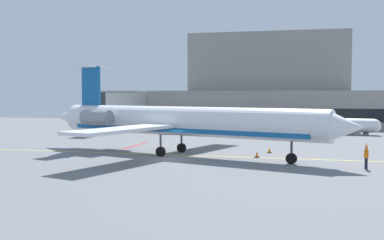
{
  "coord_description": "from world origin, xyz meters",
  "views": [
    {
      "loc": [
        12.51,
        -40.98,
        5.84
      ],
      "look_at": [
        0.29,
        8.32,
        3.0
      ],
      "focal_mm": 44.83,
      "sensor_mm": 36.0,
      "label": 1
    }
  ],
  "objects_px": {
    "baggage_tug": "(233,127)",
    "fuel_tank": "(354,126)",
    "regional_jet": "(179,121)",
    "pushback_tractor": "(173,127)",
    "marshaller": "(366,156)"
  },
  "relations": [
    {
      "from": "baggage_tug",
      "to": "pushback_tractor",
      "type": "xyz_separation_m",
      "value": [
        -8.6,
        -1.71,
        0.08
      ]
    },
    {
      "from": "baggage_tug",
      "to": "marshaller",
      "type": "height_order",
      "value": "baggage_tug"
    },
    {
      "from": "baggage_tug",
      "to": "regional_jet",
      "type": "bearing_deg",
      "value": -92.92
    },
    {
      "from": "regional_jet",
      "to": "pushback_tractor",
      "type": "xyz_separation_m",
      "value": [
        -7.34,
        23.15,
        -2.2
      ]
    },
    {
      "from": "pushback_tractor",
      "to": "fuel_tank",
      "type": "distance_m",
      "value": 25.71
    },
    {
      "from": "baggage_tug",
      "to": "marshaller",
      "type": "distance_m",
      "value": 33.12
    },
    {
      "from": "baggage_tug",
      "to": "fuel_tank",
      "type": "distance_m",
      "value": 16.94
    },
    {
      "from": "regional_jet",
      "to": "baggage_tug",
      "type": "xyz_separation_m",
      "value": [
        1.27,
        24.87,
        -2.28
      ]
    },
    {
      "from": "regional_jet",
      "to": "marshaller",
      "type": "distance_m",
      "value": 17.09
    },
    {
      "from": "pushback_tractor",
      "to": "regional_jet",
      "type": "bearing_deg",
      "value": -72.42
    },
    {
      "from": "pushback_tractor",
      "to": "fuel_tank",
      "type": "relative_size",
      "value": 0.58
    },
    {
      "from": "pushback_tractor",
      "to": "fuel_tank",
      "type": "bearing_deg",
      "value": 9.4
    },
    {
      "from": "baggage_tug",
      "to": "pushback_tractor",
      "type": "distance_m",
      "value": 8.77
    },
    {
      "from": "baggage_tug",
      "to": "marshaller",
      "type": "xyz_separation_m",
      "value": [
        15.03,
        -29.52,
        0.07
      ]
    },
    {
      "from": "regional_jet",
      "to": "baggage_tug",
      "type": "distance_m",
      "value": 25.0
    }
  ]
}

